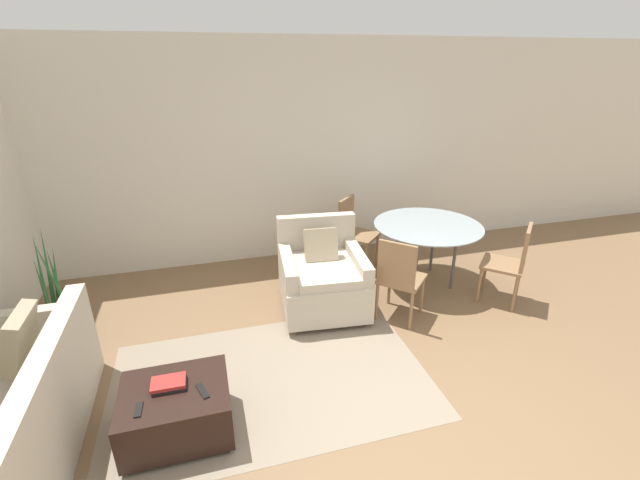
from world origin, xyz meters
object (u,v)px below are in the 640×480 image
at_px(tv_remote_primary, 139,410).
at_px(dining_table, 427,230).
at_px(potted_plant, 62,317).
at_px(dining_chair_near_left, 399,275).
at_px(ottoman, 177,410).
at_px(dining_chair_near_right, 513,259).
at_px(couch, 8,425).
at_px(dining_chair_far_left, 353,228).
at_px(tv_remote_secondary, 203,391).
at_px(armchair, 322,277).
at_px(book_stack, 169,384).

relative_size(tv_remote_primary, dining_table, 0.11).
bearing_deg(potted_plant, tv_remote_primary, -62.11).
height_order(tv_remote_primary, dining_chair_near_left, dining_chair_near_left).
distance_m(ottoman, dining_chair_near_right, 3.57).
height_order(ottoman, potted_plant, potted_plant).
relative_size(couch, dining_chair_far_left, 2.01).
bearing_deg(tv_remote_secondary, ottoman, 159.92).
xyz_separation_m(tv_remote_secondary, dining_chair_far_left, (1.92, 2.30, 0.12)).
bearing_deg(dining_table, armchair, -171.20).
relative_size(book_stack, dining_chair_near_left, 0.27).
bearing_deg(dining_chair_near_right, dining_table, 135.00).
bearing_deg(dining_chair_far_left, dining_table, -45.00).
height_order(armchair, dining_chair_near_right, armchair).
bearing_deg(tv_remote_primary, dining_chair_near_left, 24.09).
distance_m(ottoman, dining_chair_far_left, 3.09).
distance_m(potted_plant, dining_chair_far_left, 3.29).
bearing_deg(dining_table, dining_chair_near_left, -135.00).
distance_m(tv_remote_secondary, potted_plant, 2.04).
bearing_deg(tv_remote_secondary, dining_table, 32.40).
distance_m(ottoman, dining_chair_near_left, 2.32).
distance_m(tv_remote_primary, dining_table, 3.45).
bearing_deg(couch, dining_chair_far_left, 34.44).
height_order(dining_chair_near_right, dining_chair_far_left, same).
relative_size(book_stack, dining_table, 0.19).
bearing_deg(dining_chair_far_left, tv_remote_primary, -134.53).
bearing_deg(dining_chair_near_left, dining_table, 45.00).
distance_m(tv_remote_primary, dining_chair_near_right, 3.80).
height_order(tv_remote_secondary, dining_chair_near_right, dining_chair_near_right).
bearing_deg(ottoman, book_stack, 126.19).
bearing_deg(tv_remote_secondary, couch, 173.48).
xyz_separation_m(book_stack, dining_chair_near_left, (2.14, 0.87, 0.10)).
distance_m(tv_remote_primary, potted_plant, 1.87).
height_order(dining_table, dining_chair_near_left, dining_chair_near_left).
bearing_deg(book_stack, potted_plant, 125.53).
xyz_separation_m(book_stack, dining_chair_far_left, (2.14, 2.19, 0.10)).
relative_size(dining_table, dining_chair_far_left, 1.37).
height_order(book_stack, dining_table, dining_table).
relative_size(ottoman, potted_plant, 0.65).
xyz_separation_m(armchair, potted_plant, (-2.54, 0.15, -0.14)).
height_order(couch, tv_remote_secondary, couch).
height_order(armchair, potted_plant, potted_plant).
xyz_separation_m(couch, armchair, (2.49, 1.30, 0.07)).
height_order(couch, dining_chair_far_left, dining_chair_far_left).
xyz_separation_m(potted_plant, dining_chair_far_left, (3.19, 0.72, 0.30)).
bearing_deg(tv_remote_primary, dining_chair_far_left, 45.47).
bearing_deg(dining_chair_near_right, potted_plant, 172.40).
xyz_separation_m(armchair, tv_remote_primary, (-1.67, -1.50, 0.04)).
xyz_separation_m(couch, potted_plant, (-0.04, 1.44, -0.07)).
bearing_deg(tv_remote_secondary, armchair, 48.62).
distance_m(potted_plant, dining_chair_near_left, 3.26).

